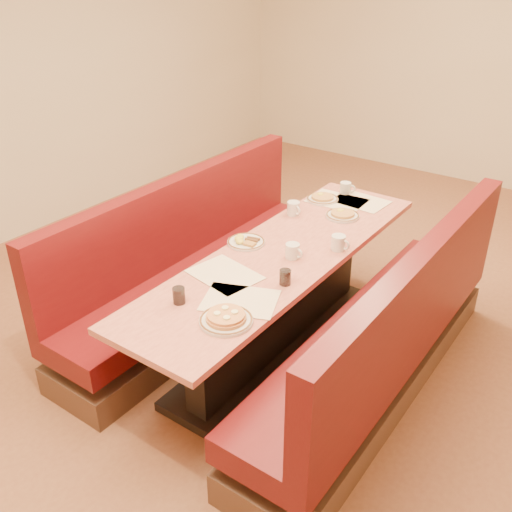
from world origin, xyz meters
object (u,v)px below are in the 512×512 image
Objects in this scene: booth_left at (197,272)px; booth_right at (384,344)px; soda_tumbler_near at (179,295)px; soda_tumbler_mid at (285,277)px; coffee_mug_a at (293,251)px; coffee_mug_b at (294,208)px; diner_table at (281,303)px; pancake_plate at (226,319)px; coffee_mug_d at (346,188)px; eggs_plate at (246,241)px; coffee_mug_c at (339,243)px.

booth_right is at bearing 0.00° from booth_left.
soda_tumbler_near reaches higher than soda_tumbler_mid.
coffee_mug_b is (-0.34, 0.55, 0.00)m from coffee_mug_a.
diner_table is 20.17× the size of coffee_mug_a.
pancake_plate is at bearing -48.28° from coffee_mug_b.
pancake_plate is 0.32m from soda_tumbler_near.
coffee_mug_d is (-0.87, 1.10, 0.44)m from booth_right.
diner_table is at bearing 80.48° from soda_tumbler_near.
diner_table is 0.57m from soda_tumbler_mid.
coffee_mug_b is 1.34× the size of soda_tumbler_near.
coffee_mug_b is (-0.25, 0.53, 0.43)m from diner_table.
eggs_plate is 1.97× the size of coffee_mug_a.
coffee_mug_c is at bearing 41.93° from diner_table.
pancake_plate is at bearing -59.83° from eggs_plate.
coffee_mug_c is (0.27, 0.24, 0.43)m from diner_table.
coffee_mug_b is 1.34m from soda_tumbler_near.
coffee_mug_b is 0.58m from coffee_mug_d.
coffee_mug_b is at bearing 119.45° from soda_tumbler_mid.
coffee_mug_d reaches higher than soda_tumbler_mid.
eggs_plate is (-0.26, -0.03, 0.39)m from diner_table.
eggs_plate is at bearing -148.01° from coffee_mug_c.
pancake_plate reaches higher than eggs_plate.
diner_table is 1.00× the size of booth_left.
booth_left is 1.12m from coffee_mug_c.
coffee_mug_a reaches higher than pancake_plate.
diner_table is 10.24× the size of eggs_plate.
diner_table is at bearing 125.59° from soda_tumbler_mid.
coffee_mug_d is (-0.23, 1.12, -0.00)m from coffee_mug_a.
eggs_plate is 2.05× the size of coffee_mug_d.
diner_table is 20.19× the size of coffee_mug_b.
soda_tumbler_mid is at bearing -29.67° from eggs_plate.
booth_right reaches higher than soda_tumbler_mid.
booth_right is (1.46, 0.00, 0.00)m from booth_left.
pancake_plate is 0.89m from eggs_plate.
coffee_mug_c reaches higher than coffee_mug_a.
eggs_plate is 1.14m from coffee_mug_d.
coffee_mug_d is at bearing 61.59° from booth_left.
coffee_mug_c is 1.12m from soda_tumbler_near.
diner_table is 0.92m from soda_tumbler_near.
booth_right is 1.20m from coffee_mug_b.
coffee_mug_c is (-0.47, 0.24, 0.44)m from booth_right.
booth_right is 1.26m from soda_tumbler_near.
coffee_mug_b is 1.36× the size of soda_tumbler_mid.
eggs_plate is 0.56m from soda_tumbler_mid.
pancake_plate is 3.06× the size of soda_tumbler_mid.
coffee_mug_d is at bearing 102.16° from coffee_mug_b.
coffee_mug_a is at bearing -98.16° from coffee_mug_d.
soda_tumbler_near reaches higher than diner_table.
soda_tumbler_near is at bearing -53.39° from booth_left.
eggs_plate is 0.78m from soda_tumbler_near.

